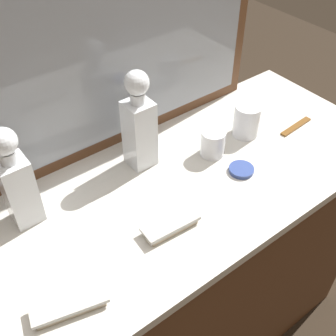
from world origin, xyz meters
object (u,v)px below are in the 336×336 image
Objects in this scene: silver_brush_far_right at (171,225)px; porcelain_dish at (241,170)px; silver_brush_left at (69,305)px; tortoiseshell_comb at (296,126)px; crystal_decanter_far_right at (18,186)px; crystal_tumbler_far_right at (246,121)px; crystal_decanter_front at (139,129)px; crystal_tumbler_rear at (213,144)px.

porcelain_dish is at bearing 8.68° from silver_brush_far_right.
silver_brush_left is 0.88m from tortoiseshell_comb.
crystal_decanter_far_right is 0.38m from silver_brush_far_right.
silver_brush_far_right is at bearing -158.88° from crystal_tumbler_far_right.
crystal_decanter_front reaches higher than silver_brush_far_right.
silver_brush_far_right is 0.88× the size of silver_brush_left.
crystal_decanter_far_right is at bearing 83.45° from silver_brush_left.
silver_brush_left reaches higher than tortoiseshell_comb.
crystal_decanter_front is 0.31m from porcelain_dish.
tortoiseshell_comb is at bearing -25.97° from crystal_tumbler_far_right.
crystal_decanter_far_right is at bearing 159.60° from porcelain_dish.
silver_brush_left is at bearing -171.60° from porcelain_dish.
silver_brush_far_right is 0.58m from tortoiseshell_comb.
crystal_tumbler_rear is 0.54× the size of silver_brush_far_right.
crystal_tumbler_far_right reaches higher than porcelain_dish.
porcelain_dish is 0.29m from tortoiseshell_comb.
porcelain_dish is at bearing -82.57° from crystal_tumbler_rear.
crystal_decanter_front is 4.13× the size of porcelain_dish.
crystal_decanter_far_right is 0.60m from porcelain_dish.
crystal_decanter_front is 1.98× the size of silver_brush_far_right.
crystal_tumbler_rear is (0.19, -0.10, -0.08)m from crystal_decanter_front.
porcelain_dish is at bearing -171.51° from tortoiseshell_comb.
silver_brush_left is at bearing -164.08° from crystal_tumbler_far_right.
crystal_tumbler_far_right reaches higher than tortoiseshell_comb.
crystal_decanter_far_right reaches higher than silver_brush_far_right.
porcelain_dish is at bearing 8.40° from silver_brush_left.
crystal_decanter_far_right is 0.31m from silver_brush_left.
crystal_decanter_far_right is 0.94× the size of crystal_decanter_front.
porcelain_dish is (-0.13, -0.12, -0.04)m from crystal_tumbler_far_right.
crystal_tumbler_rear is 1.13× the size of porcelain_dish.
crystal_decanter_far_right is 0.69m from crystal_tumbler_far_right.
crystal_tumbler_far_right is at bearing 41.78° from porcelain_dish.
crystal_tumbler_rear is (0.54, -0.10, -0.08)m from crystal_decanter_far_right.
silver_brush_far_right is (-0.27, -0.15, -0.02)m from crystal_tumbler_rear.
silver_brush_left is 2.36× the size of porcelain_dish.
silver_brush_left is 1.23× the size of tortoiseshell_comb.
silver_brush_far_right is (0.26, -0.25, -0.10)m from crystal_decanter_far_right.
porcelain_dish is (0.59, 0.09, -0.01)m from silver_brush_left.
crystal_decanter_far_right is 1.86× the size of silver_brush_far_right.
silver_brush_far_right is at bearing -150.83° from crystal_tumbler_rear.
silver_brush_far_right is at bearing -108.68° from crystal_decanter_front.
crystal_tumbler_rear is at bearing -176.24° from crystal_tumbler_far_right.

